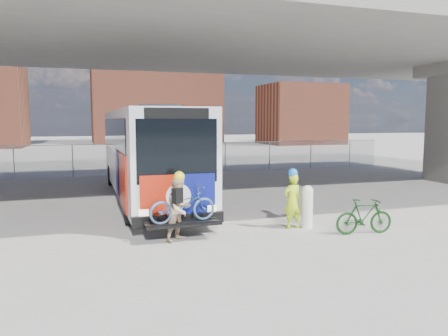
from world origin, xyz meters
name	(u,v)px	position (x,y,z in m)	size (l,w,h in m)	color
ground	(224,215)	(0.00, 0.00, 0.00)	(160.00, 160.00, 0.00)	#9E9991
bus	(147,147)	(-2.00, 3.94, 2.11)	(2.67, 13.00, 3.69)	silver
overpass	(193,37)	(0.00, 4.00, 6.54)	(40.00, 16.00, 7.95)	#605E59
chainlink_fence	(161,150)	(0.00, 12.00, 1.42)	(30.00, 0.06, 30.00)	gray
brick_buildings	(124,104)	(1.23, 48.23, 5.42)	(54.00, 22.00, 12.00)	brown
smokestack	(201,62)	(14.00, 55.00, 12.50)	(2.20, 2.20, 25.00)	brown
bollard	(307,205)	(1.80, -2.44, 0.68)	(0.33, 0.33, 1.27)	white
cyclist_hivis	(292,200)	(1.34, -2.38, 0.86)	(0.65, 0.49, 1.78)	#B6DD17
cyclist_tan	(179,208)	(-2.08, -2.63, 0.87)	(1.03, 0.99, 1.85)	#D6B389
bike_parked	(364,216)	(2.96, -3.59, 0.50)	(0.47, 1.66, 1.00)	#123812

